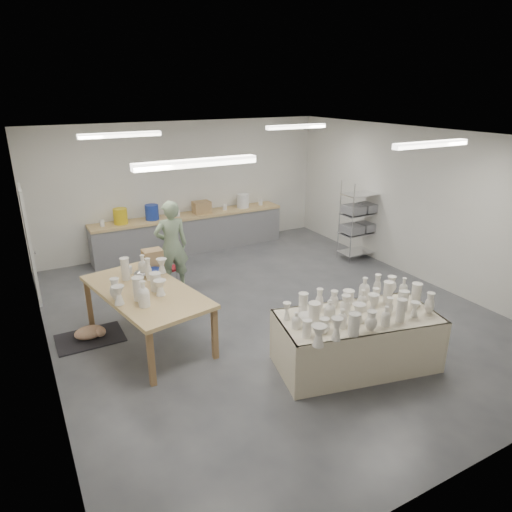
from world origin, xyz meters
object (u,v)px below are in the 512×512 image
work_table (145,287)px  potter (171,246)px  drying_table (356,338)px  red_stool (169,269)px

work_table → potter: size_ratio=1.41×
potter → work_table: bearing=62.7°
drying_table → potter: bearing=122.8°
work_table → red_stool: 2.19m
drying_table → work_table: (-2.34, 2.15, 0.43)m
work_table → potter: 1.88m
potter → red_stool: (0.00, 0.27, -0.58)m
drying_table → potter: 4.03m
red_stool → work_table: bearing=-117.4°
potter → drying_table: bearing=113.9°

